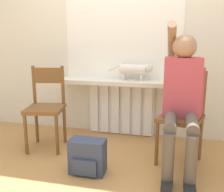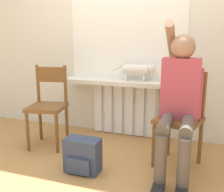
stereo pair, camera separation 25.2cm
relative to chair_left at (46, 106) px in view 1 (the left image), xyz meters
name	(u,v)px [view 1 (the left image)]	position (x,y,z in m)	size (l,w,h in m)	color
ground_plane	(94,180)	(0.72, -0.55, -0.47)	(12.00, 12.00, 0.00)	#B27F47
wall_with_window	(123,25)	(0.72, 0.68, 0.88)	(7.00, 0.06, 2.70)	silver
radiator	(121,109)	(0.72, 0.60, -0.14)	(0.82, 0.08, 0.66)	white
windowsill	(120,82)	(0.72, 0.51, 0.21)	(1.48, 0.28, 0.05)	silver
window_glass	(123,21)	(0.72, 0.64, 0.93)	(1.42, 0.01, 1.39)	white
chair_left	(46,106)	(0.00, 0.00, 0.00)	(0.44, 0.44, 0.90)	brown
chair_right	(182,115)	(1.44, 0.00, 0.00)	(0.48, 0.48, 0.90)	brown
person	(182,95)	(1.43, -0.12, 0.23)	(0.36, 1.02, 1.36)	brown
cat	(135,69)	(0.90, 0.53, 0.37)	(0.53, 0.11, 0.23)	silver
backpack	(87,157)	(0.62, -0.45, -0.32)	(0.32, 0.20, 0.32)	#333D56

